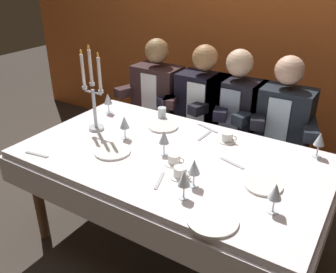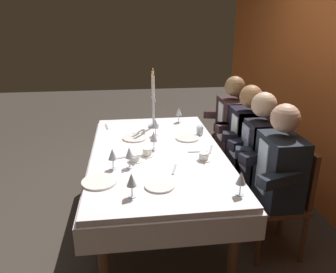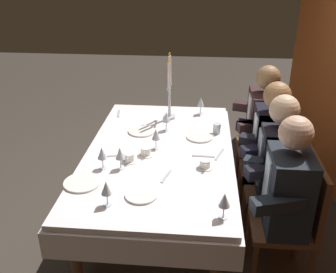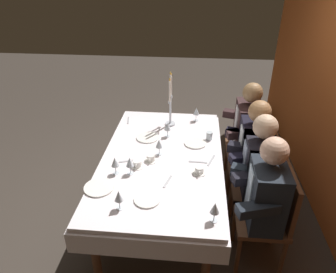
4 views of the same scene
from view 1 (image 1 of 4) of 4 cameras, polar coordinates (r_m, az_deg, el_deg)
ground_plane at (r=2.71m, az=0.51°, el=-16.59°), size 12.00×12.00×0.00m
back_wall at (r=3.54m, az=15.57°, el=17.47°), size 6.00×0.12×2.70m
dining_table at (r=2.33m, az=0.57°, el=-5.34°), size 1.94×1.14×0.74m
candelabra at (r=2.55m, az=-11.78°, el=6.26°), size 0.19×0.11×0.61m
dinner_plate_0 at (r=2.62m, az=-0.79°, el=1.63°), size 0.22×0.22×0.01m
dinner_plate_1 at (r=2.31m, az=-8.82°, el=-2.34°), size 0.23×0.23×0.01m
dinner_plate_2 at (r=2.03m, az=14.89°, el=-7.50°), size 0.21×0.21×0.01m
dinner_plate_3 at (r=1.74m, az=7.09°, el=-13.05°), size 0.25×0.25×0.01m
wine_glass_0 at (r=2.87m, az=-9.52°, el=5.84°), size 0.07×0.07×0.16m
wine_glass_1 at (r=2.21m, az=-0.65°, el=-0.21°), size 0.07×0.07×0.16m
wine_glass_2 at (r=1.91m, az=4.19°, el=-4.90°), size 0.07×0.07×0.16m
wine_glass_3 at (r=2.38m, az=22.97°, el=-0.48°), size 0.07×0.07×0.16m
wine_glass_4 at (r=2.43m, az=-6.94°, el=2.15°), size 0.07×0.07×0.16m
wine_glass_5 at (r=1.79m, az=16.71°, el=-8.50°), size 0.07×0.07×0.16m
wine_glass_6 at (r=1.81m, az=2.57°, el=-6.73°), size 0.07×0.07×0.16m
water_tumbler_0 at (r=2.76m, az=-0.97°, el=3.78°), size 0.07×0.07×0.09m
coffee_cup_0 at (r=2.03m, az=1.97°, el=-5.73°), size 0.13×0.12×0.06m
coffee_cup_1 at (r=2.44m, az=9.40°, el=-0.17°), size 0.13×0.12×0.06m
coffee_cup_2 at (r=2.15m, az=1.03°, el=-3.69°), size 0.13×0.12×0.06m
fork_0 at (r=2.01m, az=-1.38°, el=-7.00°), size 0.07×0.17×0.01m
spoon_1 at (r=2.51m, az=5.85°, el=0.14°), size 0.02×0.17×0.01m
knife_2 at (r=2.62m, az=6.31°, el=1.32°), size 0.19×0.08×0.01m
fork_3 at (r=2.40m, az=-20.10°, el=-2.70°), size 0.17×0.05×0.01m
spoon_4 at (r=2.20m, az=10.15°, el=-4.20°), size 0.17×0.06×0.01m
seated_diner_0 at (r=3.29m, az=-1.62°, el=6.70°), size 0.63×0.48×1.24m
seated_diner_1 at (r=3.07m, az=5.61°, el=5.12°), size 0.63×0.48×1.24m
seated_diner_2 at (r=2.97m, az=10.69°, el=3.95°), size 0.63×0.48×1.24m
seated_diner_3 at (r=2.87m, az=17.65°, el=2.30°), size 0.63×0.48×1.24m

